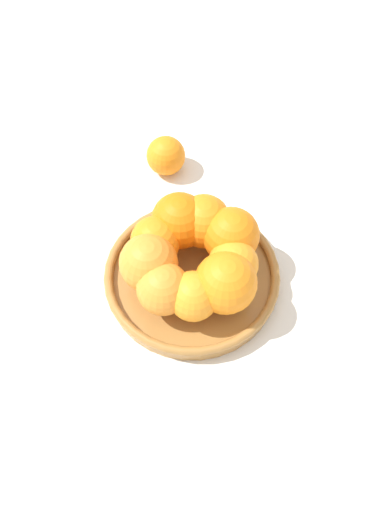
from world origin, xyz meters
TOP-DOWN VIEW (x-y plane):
  - ground_plane at (0.00, 0.00)m, footprint 4.00×4.00m
  - fruit_bowl at (0.00, 0.00)m, footprint 0.25×0.25m
  - orange_pile at (-0.00, 0.00)m, footprint 0.19×0.19m
  - stray_orange at (-0.17, -0.14)m, footprint 0.06×0.06m

SIDE VIEW (x-z plane):
  - ground_plane at x=0.00m, z-range 0.00..0.00m
  - fruit_bowl at x=0.00m, z-range 0.00..0.03m
  - stray_orange at x=-0.17m, z-range 0.00..0.06m
  - orange_pile at x=0.00m, z-range 0.03..0.11m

